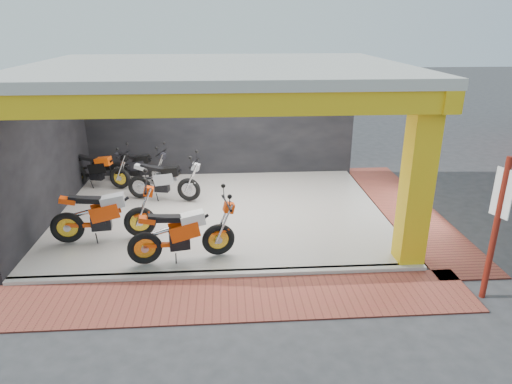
% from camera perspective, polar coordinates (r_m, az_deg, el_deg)
% --- Properties ---
extents(ground, '(80.00, 80.00, 0.00)m').
position_cam_1_polar(ground, '(9.80, -4.38, -7.42)').
color(ground, '#2D2D30').
rests_on(ground, ground).
extents(showroom_floor, '(8.00, 6.00, 0.10)m').
position_cam_1_polar(showroom_floor, '(11.58, -4.36, -2.56)').
color(showroom_floor, beige).
rests_on(showroom_floor, ground).
extents(showroom_ceiling, '(8.40, 6.40, 0.20)m').
position_cam_1_polar(showroom_ceiling, '(10.70, -4.88, 15.20)').
color(showroom_ceiling, beige).
rests_on(showroom_ceiling, corner_column).
extents(back_wall, '(8.20, 0.20, 3.50)m').
position_cam_1_polar(back_wall, '(14.05, -4.51, 8.85)').
color(back_wall, black).
rests_on(back_wall, ground).
extents(left_wall, '(0.20, 6.20, 3.50)m').
position_cam_1_polar(left_wall, '(11.82, -24.96, 4.73)').
color(left_wall, black).
rests_on(left_wall, ground).
extents(corner_column, '(0.50, 0.50, 3.50)m').
position_cam_1_polar(corner_column, '(9.14, 19.50, 1.25)').
color(corner_column, gold).
rests_on(corner_column, ground).
extents(header_beam_front, '(8.40, 0.30, 0.40)m').
position_cam_1_polar(header_beam_front, '(7.77, -5.07, 10.93)').
color(header_beam_front, gold).
rests_on(header_beam_front, corner_column).
extents(header_beam_right, '(0.30, 6.40, 0.40)m').
position_cam_1_polar(header_beam_right, '(11.40, 16.28, 13.29)').
color(header_beam_right, gold).
rests_on(header_beam_right, corner_column).
extents(floor_kerb, '(8.00, 0.20, 0.10)m').
position_cam_1_polar(floor_kerb, '(8.89, -4.41, -10.22)').
color(floor_kerb, beige).
rests_on(floor_kerb, ground).
extents(paver_front, '(9.00, 1.40, 0.03)m').
position_cam_1_polar(paver_front, '(8.24, -4.42, -13.20)').
color(paver_front, brown).
rests_on(paver_front, ground).
extents(paver_right, '(1.40, 7.00, 0.03)m').
position_cam_1_polar(paver_right, '(12.50, 18.24, -1.99)').
color(paver_right, brown).
rests_on(paver_right, ground).
extents(signpost, '(0.14, 0.35, 2.59)m').
position_cam_1_polar(signpost, '(8.62, 27.86, -3.57)').
color(signpost, maroon).
rests_on(signpost, ground).
extents(moto_hero, '(2.36, 1.25, 1.37)m').
position_cam_1_polar(moto_hero, '(9.14, -4.77, -4.11)').
color(moto_hero, '#E54109').
rests_on(moto_hero, showroom_floor).
extents(moto_row_a, '(2.42, 1.15, 1.42)m').
position_cam_1_polar(moto_row_a, '(10.18, -14.45, -1.90)').
color(moto_row_a, '#DF3E09').
rests_on(moto_row_a, showroom_floor).
extents(moto_row_b, '(2.22, 1.22, 1.29)m').
position_cam_1_polar(moto_row_b, '(12.02, -8.47, 1.67)').
color(moto_row_b, '#B1B4B9').
rests_on(moto_row_b, showroom_floor).
extents(moto_row_c, '(2.17, 1.26, 1.25)m').
position_cam_1_polar(moto_row_c, '(13.38, -16.76, 2.89)').
color(moto_row_c, black).
rests_on(moto_row_c, showroom_floor).
extents(moto_row_d, '(2.01, 1.19, 1.16)m').
position_cam_1_polar(moto_row_d, '(13.52, -12.29, 3.28)').
color(moto_row_d, black).
rests_on(moto_row_d, showroom_floor).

